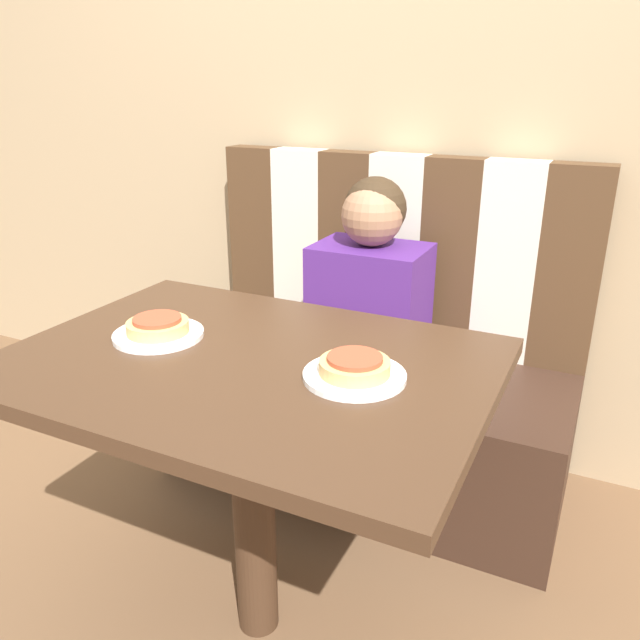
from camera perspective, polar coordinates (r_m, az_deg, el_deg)
ground_plane at (r=1.77m, az=-5.60°, el=-25.74°), size 12.00×12.00×0.00m
wall_back at (r=2.17m, az=8.67°, el=21.19°), size 7.00×0.05×2.60m
booth_seat at (r=2.14m, az=4.22°, el=-9.08°), size 1.29×0.58×0.43m
booth_backrest at (r=2.15m, az=7.03°, el=6.36°), size 1.29×0.09×0.63m
dining_table at (r=1.37m, az=-6.54°, el=-7.08°), size 1.02×0.74×0.74m
person at (r=1.94m, az=4.65°, el=3.70°), size 0.34×0.25×0.59m
plate_left at (r=1.47m, az=-14.54°, el=-1.30°), size 0.21×0.21×0.01m
plate_right at (r=1.23m, az=3.17°, el=-5.12°), size 0.21×0.21×0.01m
pizza_left at (r=1.47m, az=-14.62°, el=-0.48°), size 0.14×0.14×0.04m
pizza_right at (r=1.22m, az=3.20°, el=-4.17°), size 0.14×0.14×0.04m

